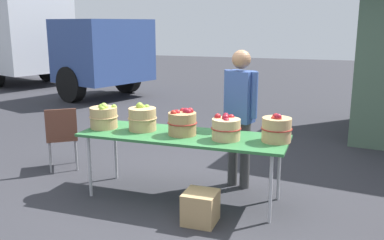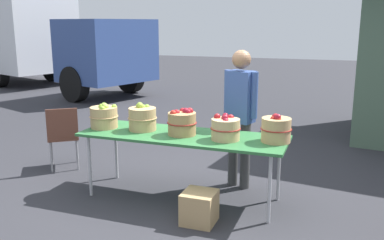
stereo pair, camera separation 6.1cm
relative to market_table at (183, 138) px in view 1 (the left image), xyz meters
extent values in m
plane|color=#2D2D33|center=(0.00, 0.00, -0.71)|extent=(40.00, 40.00, 0.00)
cube|color=#2D6B38|center=(0.00, 0.00, 0.02)|extent=(2.30, 0.76, 0.03)
cylinder|color=#B2B2B7|center=(-1.03, -0.30, -0.35)|extent=(0.04, 0.04, 0.72)
cylinder|color=#B2B2B7|center=(1.03, -0.30, -0.35)|extent=(0.04, 0.04, 0.72)
cylinder|color=#B2B2B7|center=(-1.03, 0.30, -0.35)|extent=(0.04, 0.04, 0.72)
cylinder|color=#B2B2B7|center=(1.03, 0.30, -0.35)|extent=(0.04, 0.04, 0.72)
cylinder|color=tan|center=(-0.99, -0.02, 0.16)|extent=(0.32, 0.32, 0.25)
torus|color=tan|center=(-0.99, -0.02, 0.18)|extent=(0.34, 0.34, 0.01)
sphere|color=#9EC647|center=(-0.95, -0.04, 0.30)|extent=(0.08, 0.08, 0.08)
sphere|color=#7AA833|center=(-0.94, -0.12, 0.29)|extent=(0.07, 0.07, 0.07)
sphere|color=#9EC647|center=(-0.98, -0.01, 0.30)|extent=(0.07, 0.07, 0.07)
sphere|color=#8CB738|center=(-0.88, 0.04, 0.28)|extent=(0.06, 0.06, 0.06)
sphere|color=#8CB738|center=(-1.01, -0.03, 0.29)|extent=(0.07, 0.07, 0.07)
cylinder|color=tan|center=(-0.51, 0.03, 0.17)|extent=(0.31, 0.31, 0.26)
torus|color=tan|center=(-0.51, 0.03, 0.18)|extent=(0.33, 0.33, 0.01)
sphere|color=#7AA833|center=(-0.53, 0.09, 0.30)|extent=(0.07, 0.07, 0.07)
sphere|color=#7AA833|center=(-0.49, 0.12, 0.29)|extent=(0.07, 0.07, 0.07)
sphere|color=#8CB738|center=(-0.57, 0.07, 0.31)|extent=(0.08, 0.08, 0.08)
sphere|color=#8CB738|center=(-0.55, 0.05, 0.32)|extent=(0.08, 0.08, 0.08)
cylinder|color=#A87F51|center=(-0.01, -0.01, 0.16)|extent=(0.31, 0.31, 0.25)
torus|color=maroon|center=(-0.01, -0.01, 0.18)|extent=(0.33, 0.33, 0.01)
sphere|color=maroon|center=(-0.06, -0.02, 0.29)|extent=(0.07, 0.07, 0.07)
sphere|color=maroon|center=(0.06, 0.05, 0.30)|extent=(0.08, 0.08, 0.08)
sphere|color=#B22319|center=(-0.08, -0.08, 0.29)|extent=(0.07, 0.07, 0.07)
sphere|color=maroon|center=(0.02, 0.03, 0.30)|extent=(0.08, 0.08, 0.08)
sphere|color=maroon|center=(-0.09, -0.01, 0.28)|extent=(0.07, 0.07, 0.07)
sphere|color=maroon|center=(0.06, 0.01, 0.30)|extent=(0.06, 0.06, 0.06)
sphere|color=maroon|center=(-0.04, 0.10, 0.28)|extent=(0.08, 0.08, 0.08)
cylinder|color=tan|center=(0.50, -0.04, 0.15)|extent=(0.30, 0.30, 0.22)
torus|color=maroon|center=(0.50, -0.04, 0.16)|extent=(0.32, 0.32, 0.01)
sphere|color=maroon|center=(0.53, 0.06, 0.26)|extent=(0.07, 0.07, 0.07)
sphere|color=maroon|center=(0.47, 0.06, 0.27)|extent=(0.07, 0.07, 0.07)
sphere|color=maroon|center=(0.49, -0.04, 0.27)|extent=(0.07, 0.07, 0.07)
sphere|color=maroon|center=(0.51, -0.10, 0.25)|extent=(0.07, 0.07, 0.07)
sphere|color=maroon|center=(0.47, 0.06, 0.25)|extent=(0.07, 0.07, 0.07)
sphere|color=maroon|center=(0.40, -0.02, 0.28)|extent=(0.07, 0.07, 0.07)
cylinder|color=tan|center=(1.01, 0.06, 0.17)|extent=(0.30, 0.30, 0.25)
torus|color=maroon|center=(1.01, 0.06, 0.18)|extent=(0.32, 0.32, 0.01)
sphere|color=maroon|center=(1.00, 0.05, 0.30)|extent=(0.08, 0.08, 0.08)
sphere|color=#B22319|center=(1.04, 0.01, 0.29)|extent=(0.07, 0.07, 0.07)
sphere|color=maroon|center=(1.03, 0.02, 0.31)|extent=(0.07, 0.07, 0.07)
sphere|color=#B22319|center=(0.99, 0.03, 0.29)|extent=(0.07, 0.07, 0.07)
cylinder|color=#3F3F3F|center=(0.59, 0.54, -0.31)|extent=(0.12, 0.12, 0.81)
cylinder|color=#3F3F3F|center=(0.43, 0.59, -0.31)|extent=(0.12, 0.12, 0.81)
cube|color=#334C8C|center=(0.51, 0.56, 0.40)|extent=(0.35, 0.30, 0.61)
sphere|color=#936B4C|center=(0.51, 0.56, 0.84)|extent=(0.22, 0.22, 0.22)
cylinder|color=#334C8C|center=(0.68, 0.51, 0.44)|extent=(0.08, 0.08, 0.54)
cylinder|color=#334C8C|center=(0.34, 0.61, 0.44)|extent=(0.08, 0.08, 0.54)
cube|color=silver|center=(-8.73, 7.15, 0.89)|extent=(4.69, 3.47, 2.30)
cube|color=#334C8C|center=(-4.30, 5.58, 0.54)|extent=(2.40, 2.58, 1.60)
cube|color=black|center=(-3.50, 5.30, 0.86)|extent=(0.63, 1.68, 0.80)
cylinder|color=black|center=(-4.14, 6.53, -0.26)|extent=(0.94, 0.56, 0.90)
cylinder|color=black|center=(-4.77, 4.74, -0.26)|extent=(0.94, 0.56, 0.90)
cylinder|color=black|center=(-7.85, 7.84, -0.26)|extent=(0.94, 0.56, 0.90)
cube|color=brown|center=(-1.93, 0.43, -0.27)|extent=(0.56, 0.56, 0.04)
cube|color=brown|center=(-1.82, 0.29, -0.05)|extent=(0.34, 0.26, 0.40)
cylinder|color=gray|center=(-1.89, 0.67, -0.50)|extent=(0.02, 0.02, 0.42)
cylinder|color=gray|center=(-2.16, 0.47, -0.50)|extent=(0.02, 0.02, 0.42)
cylinder|color=gray|center=(-1.69, 0.40, -0.50)|extent=(0.02, 0.02, 0.42)
cylinder|color=gray|center=(-1.96, 0.19, -0.50)|extent=(0.02, 0.02, 0.42)
cube|color=tan|center=(0.38, -0.52, -0.55)|extent=(0.32, 0.32, 0.32)
camera|label=1|loc=(1.58, -4.25, 1.25)|focal=39.61mm
camera|label=2|loc=(1.64, -4.23, 1.25)|focal=39.61mm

